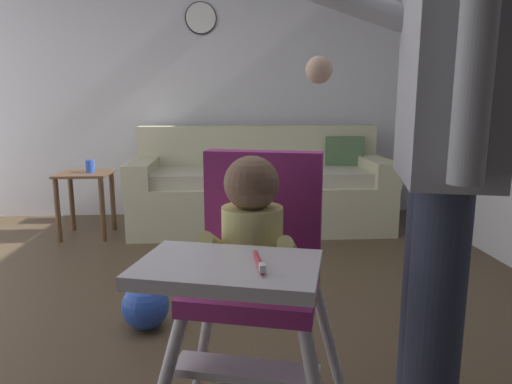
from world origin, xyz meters
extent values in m
cube|color=#4D3C29|center=(0.00, 0.00, -0.05)|extent=(5.89, 6.44, 0.10)
cube|color=silver|center=(0.00, 2.45, 1.34)|extent=(5.09, 0.06, 2.69)
cube|color=beige|center=(0.57, 1.87, 0.20)|extent=(2.14, 0.84, 0.40)
cube|color=beige|center=(0.57, 2.20, 0.63)|extent=(2.14, 0.22, 0.46)
cube|color=beige|center=(-0.41, 1.87, 0.50)|extent=(0.20, 0.84, 0.20)
cube|color=beige|center=(1.55, 1.87, 0.50)|extent=(0.20, 0.84, 0.20)
cube|color=#BEB9A0|center=(0.10, 1.82, 0.46)|extent=(0.86, 0.60, 0.11)
cube|color=#BEB9A0|center=(1.04, 1.82, 0.46)|extent=(0.86, 0.60, 0.11)
cube|color=#4C6B47|center=(1.34, 2.07, 0.60)|extent=(0.35, 0.16, 0.34)
cylinder|color=silver|center=(0.19, -0.51, 0.26)|extent=(0.13, 0.19, 0.53)
cylinder|color=silver|center=(0.61, -0.62, 0.26)|extent=(0.19, 0.13, 0.53)
cube|color=#952B77|center=(0.34, -0.78, 0.55)|extent=(0.44, 0.44, 0.05)
cube|color=#952B77|center=(0.38, -0.64, 0.75)|extent=(0.37, 0.16, 0.36)
cube|color=silver|center=(0.27, -1.06, 0.71)|extent=(0.45, 0.35, 0.03)
cube|color=silver|center=(0.32, -0.88, 0.35)|extent=(0.41, 0.20, 0.02)
cylinder|color=#D7CE79|center=(0.34, -0.80, 0.68)|extent=(0.21, 0.21, 0.22)
sphere|color=brown|center=(0.34, -0.81, 0.86)|extent=(0.15, 0.15, 0.15)
cylinder|color=#D7CE79|center=(0.23, -0.81, 0.69)|extent=(0.08, 0.15, 0.10)
cylinder|color=#D7CE79|center=(0.43, -0.87, 0.69)|extent=(0.08, 0.15, 0.10)
cylinder|color=#CC384C|center=(0.33, -1.08, 0.73)|extent=(0.02, 0.13, 0.01)
cube|color=white|center=(0.34, -1.14, 0.74)|extent=(0.01, 0.02, 0.02)
cylinder|color=#363D56|center=(0.83, -0.85, 0.44)|extent=(0.14, 0.14, 0.88)
cylinder|color=#363D56|center=(0.80, -0.96, 0.44)|extent=(0.14, 0.14, 0.88)
cube|color=#9D9FA6|center=(0.81, -0.91, 1.17)|extent=(0.30, 0.44, 0.59)
cylinder|color=#9D9FA6|center=(0.70, -0.69, 1.33)|extent=(0.48, 0.19, 0.23)
sphere|color=beige|center=(0.54, -0.65, 1.17)|extent=(0.08, 0.08, 0.08)
cylinder|color=#9D9FA6|center=(0.75, -1.14, 1.17)|extent=(0.07, 0.07, 0.53)
sphere|color=#284CB7|center=(-0.12, 0.07, 0.11)|extent=(0.23, 0.23, 0.23)
cube|color=brown|center=(-0.86, 1.71, 0.51)|extent=(0.40, 0.40, 0.02)
cylinder|color=brown|center=(-1.03, 1.54, 0.25)|extent=(0.04, 0.04, 0.50)
cylinder|color=brown|center=(-0.69, 1.54, 0.25)|extent=(0.04, 0.04, 0.50)
cylinder|color=brown|center=(-1.03, 1.88, 0.25)|extent=(0.04, 0.04, 0.50)
cylinder|color=brown|center=(-0.69, 1.88, 0.25)|extent=(0.04, 0.04, 0.50)
cylinder|color=#284CB7|center=(-0.81, 1.71, 0.57)|extent=(0.07, 0.07, 0.10)
cylinder|color=white|center=(0.07, 2.40, 1.82)|extent=(0.26, 0.03, 0.26)
cylinder|color=black|center=(0.07, 2.41, 1.82)|extent=(0.29, 0.02, 0.29)
camera|label=1|loc=(0.26, -2.04, 1.07)|focal=32.60mm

